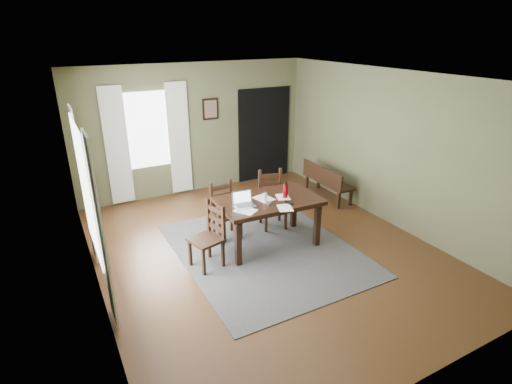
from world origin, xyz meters
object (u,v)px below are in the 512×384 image
chair_back_right (272,200)px  bench (326,179)px  dining_table (269,205)px  chair_end (209,237)px  water_bottle (285,190)px  chair_back_left (225,211)px  laptop (243,202)px

chair_back_right → bench: size_ratio=0.81×
dining_table → chair_back_right: 0.73m
chair_end → bench: chair_end is taller
chair_back_right → bench: (1.61, 0.54, -0.07)m
bench → water_bottle: size_ratio=4.61×
chair_back_left → chair_back_right: (0.90, -0.01, 0.03)m
water_bottle → laptop: bearing=176.1°
chair_end → laptop: laptop is taller
laptop → chair_end: bearing=-164.1°
bench → laptop: laptop is taller
chair_back_left → laptop: 0.72m
dining_table → chair_end: chair_end is taller
bench → water_bottle: bearing=124.0°
dining_table → laptop: 0.49m
bench → laptop: 2.76m
dining_table → laptop: (-0.46, -0.03, 0.15)m
chair_back_right → chair_back_left: bearing=-167.4°
chair_end → water_bottle: size_ratio=3.59×
chair_end → laptop: bearing=86.0°
dining_table → chair_back_left: chair_back_left is taller
chair_back_left → chair_back_right: 0.91m
laptop → dining_table: bearing=9.4°
laptop → water_bottle: water_bottle is taller
bench → dining_table: bearing=118.9°
chair_end → chair_back_left: chair_end is taller
water_bottle → bench: bearing=34.0°
chair_end → chair_back_left: size_ratio=1.02×
chair_back_left → water_bottle: water_bottle is taller
chair_end → chair_back_right: (1.49, 0.70, 0.02)m
bench → laptop: bearing=114.7°
chair_back_right → water_bottle: water_bottle is taller
dining_table → water_bottle: 0.35m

